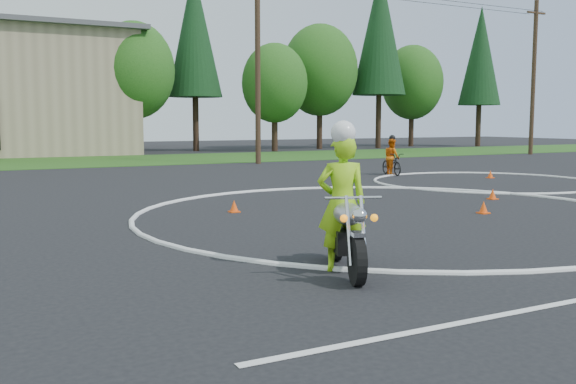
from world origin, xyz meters
name	(u,v)px	position (x,y,z in m)	size (l,w,h in m)	color
ground	(485,234)	(0.00, 0.00, 0.00)	(120.00, 120.00, 0.00)	black
grass_strip	(133,160)	(0.00, 27.00, 0.01)	(120.00, 10.00, 0.02)	#1E4714
course_markings	(426,202)	(2.17, 4.35, 0.01)	(19.05, 19.05, 0.12)	silver
primary_motorcycle	(346,233)	(-4.15, -1.40, 0.58)	(1.12, 2.16, 1.19)	black
rider_primary_grp	(342,199)	(-4.14, -1.27, 1.07)	(0.85, 0.71, 2.21)	#95D916
rider_second_grp	(392,161)	(6.87, 12.10, 0.58)	(0.94, 1.79, 1.64)	black
traffic_cones	(512,199)	(3.98, 3.02, 0.14)	(15.56, 13.10, 0.30)	#FF4F0D
treeline	(298,63)	(14.78, 34.61, 6.62)	(38.20, 8.10, 14.52)	#382619
utility_poles	(258,62)	(5.00, 21.00, 5.20)	(41.60, 1.12, 10.00)	#473321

